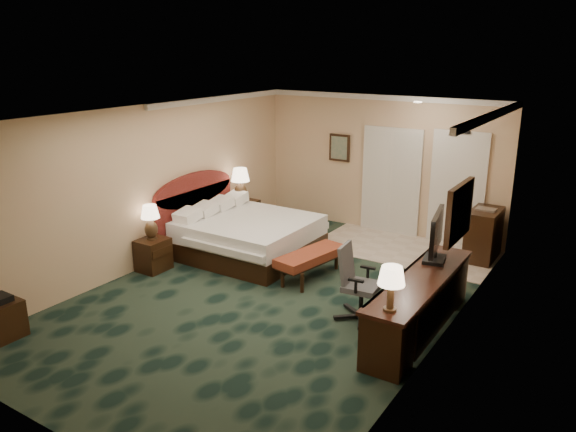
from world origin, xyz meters
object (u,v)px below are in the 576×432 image
Objects in this scene: bed at (249,237)px; lamp_far at (240,185)px; nightstand_near at (153,255)px; side_table at (1,320)px; lamp_near at (151,222)px; bed_bench at (311,265)px; nightstand_far at (242,217)px; tv at (436,237)px; desk_chair at (362,284)px; desk at (419,305)px; minibar at (483,235)px.

bed is 3.13× the size of lamp_far.
nightstand_near is 1.10× the size of side_table.
lamp_near is 0.44× the size of bed_bench.
lamp_near is (-0.07, -2.36, 0.50)m from nightstand_far.
tv is at bearing 7.13° from bed_bench.
nightstand_far is at bearing 143.32° from desk_chair.
desk_chair reaches higher than nightstand_far.
lamp_near is 1.18× the size of side_table.
desk_chair reaches higher than side_table.
nightstand_near is at bearing -91.65° from lamp_far.
lamp_near is (-0.95, -1.40, 0.49)m from bed.
bed reaches higher than bed_bench.
nightstand_near is 4.48m from desk.
bed is 1.31m from nightstand_far.
desk reaches higher than side_table.
lamp_far reaches higher than nightstand_near.
tv reaches higher than bed.
tv is at bearing 12.89° from nightstand_near.
desk reaches higher than nightstand_near.
desk is (4.46, 0.35, 0.11)m from nightstand_near.
desk_chair is (3.61, -2.06, -0.46)m from lamp_far.
side_table is at bearing -145.77° from desk.
lamp_near reaches higher than nightstand_near.
desk is at bearing -96.03° from tv.
nightstand_far is 5.06m from side_table.
lamp_far is at bearing 162.84° from bed_bench.
bed is 2.98m from desk_chair.
nightstand_far is 2.65m from bed_bench.
nightstand_far is at bearing 88.99° from nightstand_near.
lamp_near is at bearing 91.02° from side_table.
nightstand_far is at bearing 88.35° from lamp_near.
minibar is at bearing 13.64° from nightstand_far.
nightstand_far is 0.62× the size of desk_chair.
side_table is at bearing -89.52° from nightstand_near.
lamp_far is at bearing 155.76° from desk.
bed_bench is 2.22m from tv.
lamp_far reaches higher than desk.
lamp_far is at bearing 133.49° from bed.
lamp_far is (0.02, -0.06, 0.66)m from nightstand_far.
nightstand_far is (0.04, 2.39, 0.05)m from nightstand_near.
nightstand_far is 4.57m from minibar.
nightstand_near is 5.66m from minibar.
lamp_far is 0.76× the size of minibar.
desk is 2.53× the size of desk_chair.
nightstand_far reaches higher than bed_bench.
side_table is (-0.91, -4.09, -0.09)m from bed.
desk reaches higher than bed.
tv is (4.41, 1.01, 0.84)m from nightstand_near.
lamp_near reaches higher than bed_bench.
nightstand_near is at bearing -144.24° from bed_bench.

